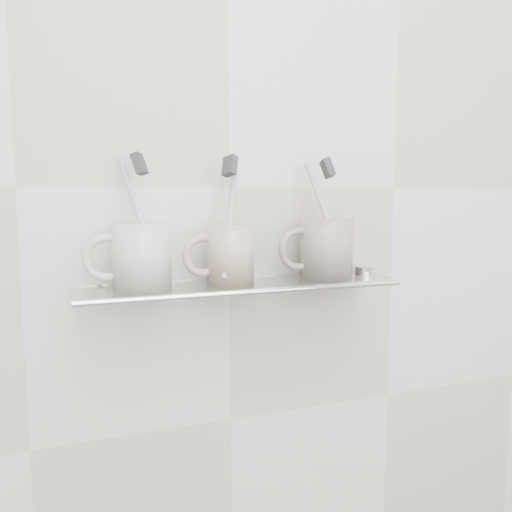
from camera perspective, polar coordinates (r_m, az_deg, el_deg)
name	(u,v)px	position (r m, az deg, el deg)	size (l,w,h in m)	color
wall_back	(230,187)	(0.83, -3.03, 7.85)	(2.50, 2.50, 0.00)	silver
shelf_glass	(242,286)	(0.78, -1.63, -3.41)	(0.50, 0.12, 0.01)	silver
shelf_rail	(254,292)	(0.73, -0.24, -4.13)	(0.01, 0.01, 0.50)	silver
bracket_left	(100,296)	(0.79, -17.35, -4.38)	(0.02, 0.02, 0.03)	silver
bracket_right	(344,280)	(0.91, 10.06, -2.77)	(0.02, 0.02, 0.03)	silver
mug_left	(142,256)	(0.75, -12.93, -0.05)	(0.09, 0.09, 0.10)	silver
mug_left_handle	(107,258)	(0.74, -16.65, -0.20)	(0.07, 0.07, 0.01)	silver
toothbrush_left	(141,220)	(0.74, -13.03, 4.05)	(0.01, 0.01, 0.19)	silver
bristles_left	(139,164)	(0.74, -13.19, 10.22)	(0.01, 0.02, 0.03)	#313134
mug_center	(230,254)	(0.77, -2.96, 0.18)	(0.07, 0.07, 0.09)	beige
mug_center_handle	(204,256)	(0.76, -6.02, 0.05)	(0.07, 0.07, 0.01)	beige
toothbrush_center	(230,219)	(0.77, -2.98, 4.30)	(0.01, 0.01, 0.19)	#AAADB0
bristles_center	(230,166)	(0.77, -3.02, 10.25)	(0.01, 0.02, 0.03)	#313134
mug_right	(326,248)	(0.84, 8.02, 0.91)	(0.09, 0.09, 0.10)	silver
mug_right_handle	(299,249)	(0.82, 4.91, 0.79)	(0.07, 0.07, 0.01)	silver
toothbrush_right	(327,217)	(0.83, 8.08, 4.42)	(0.01, 0.01, 0.19)	beige
bristles_right	(327,168)	(0.84, 8.17, 9.91)	(0.01, 0.02, 0.03)	#313134
chrome_cap	(365,271)	(0.88, 12.34, -1.65)	(0.04, 0.04, 0.02)	silver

